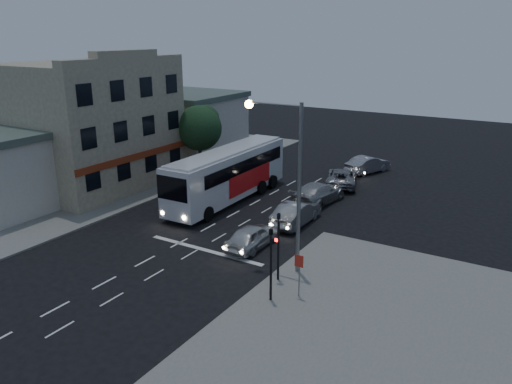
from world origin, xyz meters
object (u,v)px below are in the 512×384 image
Objects in this scene: traffic_signal_main at (278,238)px; street_tree at (199,126)px; car_sedan_b at (318,193)px; car_sedan_c at (341,177)px; car_suv at (252,236)px; streetlight at (288,168)px; car_extra at (368,164)px; tour_bus at (228,173)px; car_sedan_a at (296,213)px; regulatory_sign at (299,269)px; traffic_signal_side at (271,256)px.

traffic_signal_main is 21.38m from street_tree.
car_sedan_b is 13.10m from traffic_signal_main.
car_sedan_b is 1.05× the size of car_sedan_c.
car_suv is 0.80× the size of car_sedan_c.
streetlight is 1.45× the size of street_tree.
streetlight is at bearing 110.70° from car_sedan_b.
car_extra is 0.76× the size of street_tree.
street_tree reaches higher than car_sedan_b.
car_sedan_b is at bearing -89.47° from car_suv.
street_tree is (-6.15, 4.60, 2.35)m from tour_bus.
car_sedan_a is at bearing 112.51° from streetlight.
streetlight reaches higher than street_tree.
regulatory_sign is at bearing 115.47° from car_sedan_b.
tour_bus is at bearing 135.05° from traffic_signal_main.
tour_bus is 15.59m from regulatory_sign.
car_extra is 15.78m from street_tree.
tour_bus is 7.13m from car_sedan_a.
car_sedan_b is 1.18× the size of car_extra.
regulatory_sign reaches higher than car_sedan_b.
traffic_signal_side is at bearing 83.54° from car_sedan_c.
tour_bus reaches higher than car_extra.
streetlight reaches higher than car_sedan_c.
traffic_signal_main is at bearing 109.49° from traffic_signal_side.
streetlight reaches higher than car_sedan_b.
car_sedan_b is 1.36× the size of traffic_signal_side.
streetlight is at bearing 100.20° from traffic_signal_main.
tour_bus reaches higher than car_sedan_a.
car_sedan_b is 0.90× the size of street_tree.
traffic_signal_side is 0.46× the size of streetlight.
car_extra is at bearing -89.64° from car_sedan_a.
car_sedan_b reaches higher than car_suv.
car_sedan_b reaches higher than car_sedan_c.
tour_bus is 2.75× the size of car_extra.
car_extra is at bearing 97.83° from traffic_signal_main.
car_sedan_a reaches higher than car_sedan_c.
traffic_signal_main is (3.15, -22.91, 1.64)m from car_extra.
streetlight reaches higher than car_sedan_a.
car_sedan_b is at bearing 106.04° from streetlight.
tour_bus reaches higher than car_sedan_b.
traffic_signal_side reaches higher than car_suv.
car_sedan_a is at bearing 110.40° from traffic_signal_main.
car_sedan_a is 1.16× the size of traffic_signal_side.
traffic_signal_main is (2.91, -7.82, 1.64)m from car_sedan_a.
regulatory_sign is 0.35× the size of street_tree.
street_tree is at bearing -2.70° from car_sedan_c.
streetlight is at bearing -39.51° from street_tree.
car_sedan_c is (-0.21, 5.24, -0.07)m from car_sedan_b.
car_suv is 14.76m from car_sedan_c.
car_extra is (0.27, 19.88, 0.06)m from car_suv.
street_tree is at bearing 140.49° from streetlight.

